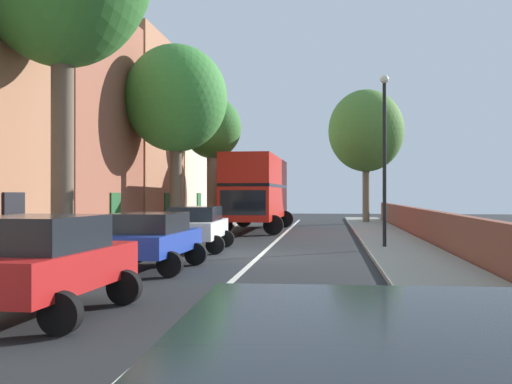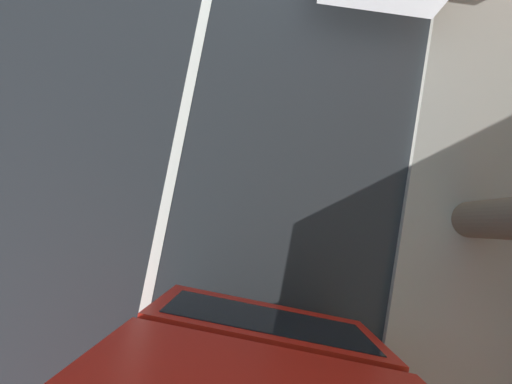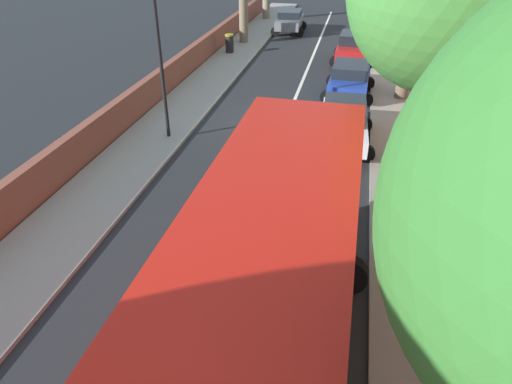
# 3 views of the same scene
# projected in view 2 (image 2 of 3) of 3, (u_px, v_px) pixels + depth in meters

# --- Properties ---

